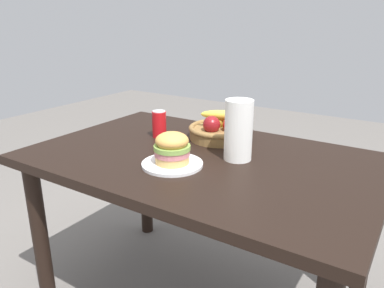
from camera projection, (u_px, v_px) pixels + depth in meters
dining_table at (201, 178)px, 1.57m from camera, size 1.40×0.90×0.75m
plate at (172, 164)px, 1.43m from camera, size 0.23×0.23×0.01m
sandwich at (172, 148)px, 1.41m from camera, size 0.14×0.14×0.12m
soda_can at (159, 124)px, 1.75m from camera, size 0.07×0.07×0.13m
fruit_basket at (220, 129)px, 1.73m from camera, size 0.29×0.29×0.14m
paper_towel_roll at (238, 130)px, 1.46m from camera, size 0.11×0.11×0.24m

